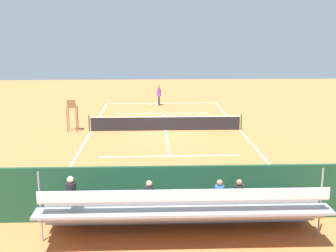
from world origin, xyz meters
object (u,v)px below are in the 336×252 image
(equipment_bag, at_px, (210,207))
(tennis_player, at_px, (159,94))
(tennis_ball_far, at_px, (142,112))
(bleacher_stand, at_px, (182,210))
(courtside_bench, at_px, (256,196))
(tennis_ball_near, at_px, (132,111))
(tennis_racket, at_px, (151,105))
(tennis_net, at_px, (166,123))
(umpire_chair, at_px, (72,112))

(equipment_bag, bearing_deg, tennis_player, -86.42)
(tennis_player, distance_m, tennis_ball_far, 3.63)
(bleacher_stand, relative_size, courtside_bench, 5.03)
(tennis_ball_near, bearing_deg, courtside_bench, 105.23)
(courtside_bench, bearing_deg, tennis_ball_near, -74.77)
(tennis_ball_far, bearing_deg, bleacher_stand, 94.42)
(tennis_player, distance_m, tennis_ball_near, 3.78)
(bleacher_stand, height_order, tennis_player, bleacher_stand)
(tennis_racket, xyz_separation_m, tennis_ball_near, (1.60, 3.23, 0.02))
(courtside_bench, distance_m, tennis_racket, 23.81)
(tennis_net, relative_size, tennis_ball_far, 156.06)
(courtside_bench, xyz_separation_m, equipment_bag, (1.76, 0.13, -0.38))
(umpire_chair, distance_m, tennis_ball_near, 7.93)
(umpire_chair, height_order, tennis_player, umpire_chair)
(courtside_bench, xyz_separation_m, tennis_racket, (3.91, -23.48, -0.54))
(courtside_bench, height_order, equipment_bag, courtside_bench)
(tennis_player, xyz_separation_m, tennis_ball_near, (2.30, 2.83, -0.98))
(tennis_net, height_order, tennis_player, tennis_player)
(tennis_net, relative_size, courtside_bench, 5.72)
(bleacher_stand, bearing_deg, tennis_ball_near, -83.44)
(tennis_player, bearing_deg, bleacher_stand, 90.60)
(tennis_ball_far, bearing_deg, tennis_racket, -101.53)
(tennis_racket, bearing_deg, bleacher_stand, 92.16)
(tennis_racket, bearing_deg, umpire_chair, 62.68)
(tennis_ball_near, relative_size, tennis_ball_far, 1.00)
(tennis_player, relative_size, tennis_ball_near, 29.18)
(tennis_player, height_order, tennis_ball_far, tennis_player)
(equipment_bag, bearing_deg, tennis_net, -84.88)
(bleacher_stand, distance_m, equipment_bag, 2.40)
(umpire_chair, xyz_separation_m, courtside_bench, (-9.16, 13.32, -0.76))
(tennis_net, bearing_deg, tennis_ball_far, -75.69)
(tennis_racket, bearing_deg, courtside_bench, 99.46)
(tennis_net, height_order, tennis_ball_near, tennis_net)
(bleacher_stand, distance_m, tennis_ball_near, 22.49)
(tennis_ball_far, bearing_deg, tennis_player, -114.20)
(umpire_chair, bearing_deg, bleacher_stand, 111.96)
(bleacher_stand, relative_size, tennis_ball_near, 137.27)
(tennis_net, height_order, bleacher_stand, bleacher_stand)
(umpire_chair, distance_m, equipment_bag, 15.39)
(courtside_bench, height_order, tennis_ball_near, courtside_bench)
(tennis_racket, xyz_separation_m, tennis_ball_far, (0.73, 3.59, 0.02))
(tennis_player, relative_size, tennis_ball_far, 29.18)
(courtside_bench, relative_size, equipment_bag, 2.00)
(tennis_net, bearing_deg, tennis_player, -88.52)
(bleacher_stand, bearing_deg, tennis_net, -89.96)
(equipment_bag, relative_size, tennis_ball_near, 13.64)
(tennis_net, relative_size, bleacher_stand, 1.14)
(umpire_chair, bearing_deg, tennis_net, 179.54)
(tennis_net, xyz_separation_m, bleacher_stand, (-0.01, 15.35, 0.42))
(umpire_chair, bearing_deg, equipment_bag, 118.82)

